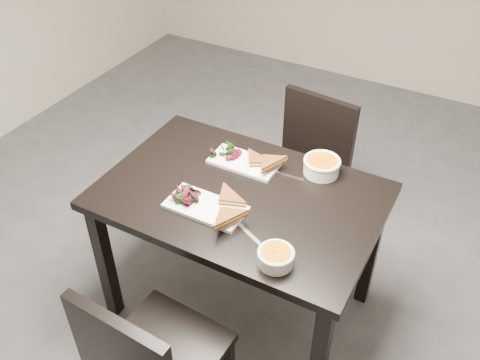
{
  "coord_description": "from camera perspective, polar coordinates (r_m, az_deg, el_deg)",
  "views": [
    {
      "loc": [
        0.64,
        -1.71,
        2.19
      ],
      "look_at": [
        -0.18,
        -0.19,
        0.82
      ],
      "focal_mm": 39.1,
      "sensor_mm": 36.0,
      "label": 1
    }
  ],
  "objects": [
    {
      "name": "table",
      "position": [
        2.31,
        0.0,
        -3.27
      ],
      "size": [
        1.2,
        0.8,
        0.75
      ],
      "color": "black",
      "rests_on": "ground"
    },
    {
      "name": "salad_far",
      "position": [
        2.43,
        -1.66,
        3.16
      ],
      "size": [
        0.1,
        0.09,
        0.04
      ],
      "primitive_type": null,
      "color": "black",
      "rests_on": "plate_far"
    },
    {
      "name": "ground",
      "position": [
        2.85,
        5.15,
        -11.9
      ],
      "size": [
        5.0,
        5.0,
        0.0
      ],
      "primitive_type": "plane",
      "color": "#47474C",
      "rests_on": "ground"
    },
    {
      "name": "chair_near",
      "position": [
        2.05,
        -9.93,
        -18.71
      ],
      "size": [
        0.44,
        0.44,
        0.85
      ],
      "rotation": [
        0.0,
        0.0,
        -0.05
      ],
      "color": "black",
      "rests_on": "ground"
    },
    {
      "name": "sandwich_far",
      "position": [
        2.35,
        1.65,
        1.94
      ],
      "size": [
        0.2,
        0.18,
        0.05
      ],
      "primitive_type": null,
      "rotation": [
        0.0,
        0.0,
        0.53
      ],
      "color": "brown",
      "rests_on": "plate_far"
    },
    {
      "name": "sandwich_near",
      "position": [
        2.13,
        -2.11,
        -2.59
      ],
      "size": [
        0.2,
        0.17,
        0.05
      ],
      "primitive_type": null,
      "rotation": [
        0.0,
        0.0,
        0.34
      ],
      "color": "brown",
      "rests_on": "plate_near"
    },
    {
      "name": "cutlery_near",
      "position": [
        2.05,
        1.22,
        -6.1
      ],
      "size": [
        0.17,
        0.09,
        0.0
      ],
      "primitive_type": "cube",
      "rotation": [
        0.0,
        0.0,
        -0.44
      ],
      "color": "silver",
      "rests_on": "table"
    },
    {
      "name": "plate_near",
      "position": [
        2.17,
        -3.77,
        -2.98
      ],
      "size": [
        0.33,
        0.17,
        0.02
      ],
      "primitive_type": "cube",
      "color": "white",
      "rests_on": "table"
    },
    {
      "name": "soup_bowl_far",
      "position": [
        2.36,
        8.91,
        1.59
      ],
      "size": [
        0.17,
        0.17,
        0.07
      ],
      "color": "white",
      "rests_on": "table"
    },
    {
      "name": "cutlery_far",
      "position": [
        2.35,
        4.84,
        0.59
      ],
      "size": [
        0.18,
        0.02,
        0.0
      ],
      "primitive_type": "cube",
      "rotation": [
        0.0,
        0.0,
        0.04
      ],
      "color": "silver",
      "rests_on": "table"
    },
    {
      "name": "plate_far",
      "position": [
        2.41,
        0.42,
        1.93
      ],
      "size": [
        0.32,
        0.16,
        0.02
      ],
      "primitive_type": "cube",
      "color": "white",
      "rests_on": "table"
    },
    {
      "name": "salad_near",
      "position": [
        2.19,
        -6.04,
        -1.53
      ],
      "size": [
        0.1,
        0.09,
        0.05
      ],
      "primitive_type": null,
      "color": "black",
      "rests_on": "plate_near"
    },
    {
      "name": "chair_far",
      "position": [
        2.88,
        7.2,
        1.78
      ],
      "size": [
        0.47,
        0.47,
        0.85
      ],
      "rotation": [
        0.0,
        0.0,
        -0.12
      ],
      "color": "black",
      "rests_on": "ground"
    },
    {
      "name": "soup_bowl_near",
      "position": [
        1.93,
        3.93,
        -8.34
      ],
      "size": [
        0.14,
        0.14,
        0.06
      ],
      "color": "white",
      "rests_on": "table"
    }
  ]
}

